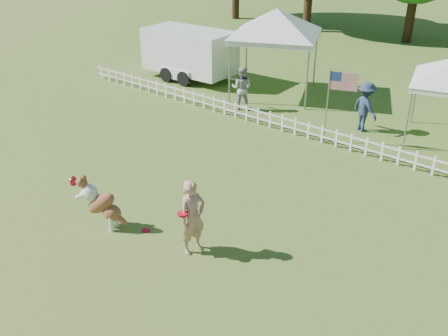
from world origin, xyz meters
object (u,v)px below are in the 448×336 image
(canopy_tent_left, at_px, (275,54))
(spectator_a, at_px, (242,88))
(flag_pole, at_px, (327,107))
(cargo_trailer, at_px, (190,54))
(dog, at_px, (102,203))
(handler, at_px, (193,217))
(frisbee_on_turf, at_px, (146,230))
(spectator_b, at_px, (365,107))

(canopy_tent_left, bearing_deg, spectator_a, -112.73)
(canopy_tent_left, distance_m, flag_pole, 4.94)
(cargo_trailer, height_order, spectator_a, cargo_trailer)
(flag_pole, bearing_deg, spectator_a, 148.52)
(dog, relative_size, spectator_a, 0.78)
(flag_pole, xyz_separation_m, spectator_a, (-3.89, 0.73, -0.38))
(cargo_trailer, bearing_deg, dog, -60.05)
(canopy_tent_left, xyz_separation_m, spectator_a, (0.06, -2.19, -0.84))
(handler, xyz_separation_m, canopy_tent_left, (-4.64, 9.87, 0.80))
(flag_pole, bearing_deg, cargo_trailer, 142.60)
(frisbee_on_turf, relative_size, spectator_a, 0.12)
(handler, relative_size, spectator_a, 1.05)
(handler, xyz_separation_m, dog, (-2.24, -0.64, -0.22))
(frisbee_on_turf, height_order, cargo_trailer, cargo_trailer)
(frisbee_on_turf, distance_m, spectator_a, 8.50)
(handler, xyz_separation_m, cargo_trailer, (-8.71, 9.33, 0.24))
(frisbee_on_turf, bearing_deg, spectator_a, 112.32)
(frisbee_on_turf, height_order, spectator_b, spectator_b)
(cargo_trailer, bearing_deg, spectator_a, -24.83)
(spectator_b, bearing_deg, handler, 117.93)
(frisbee_on_turf, relative_size, flag_pole, 0.08)
(frisbee_on_turf, relative_size, canopy_tent_left, 0.06)
(cargo_trailer, xyz_separation_m, flag_pole, (8.02, -2.38, 0.10))
(canopy_tent_left, distance_m, spectator_a, 2.35)
(dog, distance_m, frisbee_on_turf, 1.18)
(handler, xyz_separation_m, frisbee_on_turf, (-1.37, -0.15, -0.84))
(flag_pole, height_order, spectator_b, flag_pole)
(flag_pole, xyz_separation_m, spectator_b, (0.55, 1.67, -0.35))
(dog, xyz_separation_m, canopy_tent_left, (-2.39, 10.50, 1.02))
(frisbee_on_turf, bearing_deg, cargo_trailer, 127.76)
(canopy_tent_left, relative_size, cargo_trailer, 0.67)
(cargo_trailer, bearing_deg, flag_pole, -19.57)
(spectator_b, bearing_deg, canopy_tent_left, 11.51)
(spectator_a, bearing_deg, handler, 96.22)
(canopy_tent_left, relative_size, spectator_b, 1.98)
(dog, bearing_deg, frisbee_on_turf, 8.41)
(dog, xyz_separation_m, flag_pole, (1.56, 7.58, 0.56))
(handler, height_order, dog, handler)
(dog, bearing_deg, spectator_b, 56.59)
(dog, height_order, spectator_b, spectator_b)
(flag_pole, distance_m, spectator_b, 1.80)
(flag_pole, bearing_deg, dog, -122.46)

